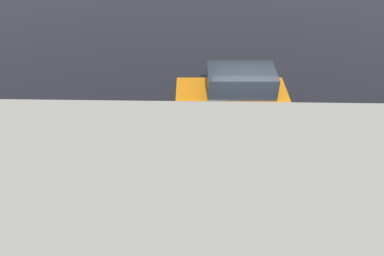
{
  "coord_description": "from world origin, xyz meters",
  "views": [
    {
      "loc": [
        1.72,
        10.42,
        8.3
      ],
      "look_at": [
        1.9,
        0.88,
        0.9
      ],
      "focal_mm": 35.0,
      "sensor_mm": 36.0,
      "label": 1
    }
  ],
  "objects_px": {
    "moving_hatchback": "(233,96)",
    "sign_post": "(93,182)",
    "fire_hydrant": "(137,178)",
    "pedestrian": "(105,168)"
  },
  "relations": [
    {
      "from": "fire_hydrant",
      "to": "sign_post",
      "type": "xyz_separation_m",
      "value": [
        0.79,
        1.32,
        1.18
      ]
    },
    {
      "from": "moving_hatchback",
      "to": "sign_post",
      "type": "relative_size",
      "value": 1.64
    },
    {
      "from": "fire_hydrant",
      "to": "sign_post",
      "type": "relative_size",
      "value": 0.33
    },
    {
      "from": "sign_post",
      "to": "moving_hatchback",
      "type": "bearing_deg",
      "value": -128.27
    },
    {
      "from": "moving_hatchback",
      "to": "pedestrian",
      "type": "relative_size",
      "value": 3.22
    },
    {
      "from": "fire_hydrant",
      "to": "sign_post",
      "type": "distance_m",
      "value": 1.94
    },
    {
      "from": "fire_hydrant",
      "to": "pedestrian",
      "type": "relative_size",
      "value": 0.66
    },
    {
      "from": "sign_post",
      "to": "fire_hydrant",
      "type": "bearing_deg",
      "value": -120.9
    },
    {
      "from": "fire_hydrant",
      "to": "pedestrian",
      "type": "height_order",
      "value": "pedestrian"
    },
    {
      "from": "fire_hydrant",
      "to": "pedestrian",
      "type": "xyz_separation_m",
      "value": [
        0.92,
        -0.1,
        0.28
      ]
    }
  ]
}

